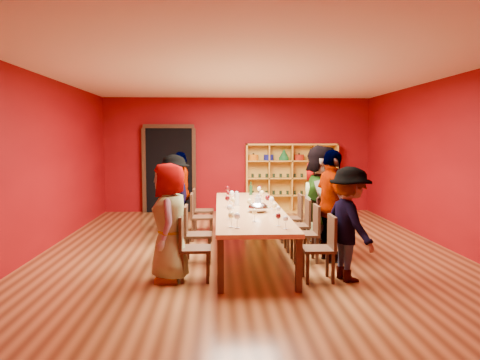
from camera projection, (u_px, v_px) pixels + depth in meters
name	position (u px, v px, depth m)	size (l,w,h in m)	color
room_shell	(249.00, 164.00, 7.89)	(7.10, 9.10, 3.04)	#5C3218
tasting_table	(249.00, 211.00, 7.96)	(1.10, 4.50, 0.75)	tan
doorway	(169.00, 170.00, 12.25)	(1.40, 0.17, 2.30)	black
shelving_unit	(291.00, 175.00, 12.30)	(2.40, 0.40, 1.80)	gold
chair_person_left_0	(189.00, 244.00, 6.33)	(0.42, 0.42, 0.89)	black
person_left_0	(170.00, 222.00, 6.30)	(0.78, 0.43, 1.60)	silver
chair_person_left_1	(193.00, 231.00, 7.26)	(0.42, 0.42, 0.89)	black
person_left_1	(171.00, 215.00, 7.23)	(0.55, 0.40, 1.51)	pink
chair_person_left_3	(198.00, 214.00, 8.88)	(0.42, 0.42, 0.89)	black
person_left_3	(174.00, 198.00, 8.83)	(1.05, 0.43, 1.63)	#131A36
chair_person_left_4	(199.00, 208.00, 9.72)	(0.42, 0.42, 0.89)	black
person_left_4	(181.00, 192.00, 9.67)	(0.97, 0.44, 1.66)	#C98793
chair_person_right_0	(324.00, 244.00, 6.33)	(0.42, 0.42, 0.89)	black
person_right_0	(350.00, 224.00, 6.32)	(1.00, 0.41, 1.55)	#121B33
chair_person_right_1	(309.00, 230.00, 7.32)	(0.42, 0.42, 0.89)	black
person_right_1	(332.00, 206.00, 7.30)	(1.03, 0.47, 1.76)	#5A7DB9
chair_person_right_2	(301.00, 222.00, 8.04)	(0.42, 0.42, 0.89)	black
person_right_2	(321.00, 198.00, 8.01)	(1.69, 0.49, 1.82)	#5C7BBE
chair_person_right_3	(294.00, 215.00, 8.76)	(0.42, 0.42, 0.89)	black
person_right_3	(316.00, 201.00, 8.76)	(0.74, 0.40, 1.51)	white
wine_glass_0	(262.00, 193.00, 8.83)	(0.08, 0.08, 0.20)	white
wine_glass_1	(278.00, 209.00, 6.94)	(0.07, 0.07, 0.18)	white
wine_glass_2	(233.00, 200.00, 7.88)	(0.08, 0.08, 0.19)	white
wine_glass_3	(249.00, 202.00, 7.59)	(0.08, 0.08, 0.21)	white
wine_glass_4	(227.00, 189.00, 9.61)	(0.08, 0.08, 0.21)	white
wine_glass_5	(272.00, 200.00, 7.78)	(0.09, 0.09, 0.21)	white
wine_glass_6	(275.00, 206.00, 7.21)	(0.08, 0.08, 0.19)	white
wine_glass_7	(228.00, 193.00, 8.95)	(0.07, 0.07, 0.18)	white
wine_glass_8	(286.00, 219.00, 6.07)	(0.07, 0.07, 0.18)	white
wine_glass_9	(232.00, 194.00, 8.65)	(0.09, 0.09, 0.22)	white
wine_glass_10	(255.00, 212.00, 6.61)	(0.07, 0.07, 0.19)	white
wine_glass_11	(231.00, 216.00, 6.18)	(0.09, 0.09, 0.21)	white
wine_glass_12	(237.00, 217.00, 6.12)	(0.08, 0.08, 0.21)	white
wine_glass_13	(227.00, 199.00, 8.00)	(0.08, 0.08, 0.20)	white
wine_glass_14	(259.00, 189.00, 9.59)	(0.08, 0.08, 0.20)	white
wine_glass_15	(260.00, 188.00, 9.88)	(0.08, 0.08, 0.19)	white
wine_glass_16	(230.00, 209.00, 6.85)	(0.08, 0.08, 0.21)	white
wine_glass_17	(278.00, 217.00, 6.28)	(0.07, 0.07, 0.18)	white
wine_glass_18	(268.00, 198.00, 8.01)	(0.09, 0.09, 0.21)	white
spittoon_bowl	(258.00, 208.00, 7.48)	(0.32, 0.32, 0.18)	silver
carafe_a	(237.00, 199.00, 8.26)	(0.12, 0.12, 0.25)	white
carafe_b	(258.00, 204.00, 7.54)	(0.13, 0.13, 0.27)	white
wine_bottle	(251.00, 190.00, 9.78)	(0.08, 0.08, 0.28)	#133519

